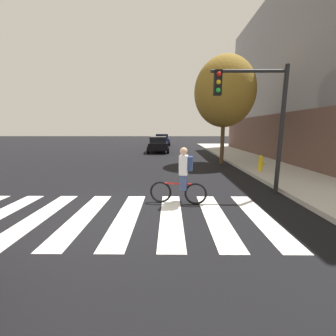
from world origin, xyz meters
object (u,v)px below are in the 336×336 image
cyclist (182,176)px  sedan_far (162,139)px  sedan_mid (158,144)px  street_tree_near (225,92)px  traffic_light_near (258,108)px  fire_hydrant (261,163)px

cyclist → sedan_far: bearing=93.7°
sedan_mid → street_tree_near: 8.98m
sedan_mid → cyclist: cyclist is taller
sedan_mid → traffic_light_near: traffic_light_near is taller
sedan_far → cyclist: cyclist is taller
sedan_far → street_tree_near: bearing=-74.0°
sedan_far → fire_hydrant: bearing=-73.2°
sedan_mid → sedan_far: size_ratio=0.95×
sedan_far → street_tree_near: (4.44, -15.47, 3.61)m
sedan_mid → cyclist: size_ratio=2.55×
cyclist → street_tree_near: (2.96, 7.46, 3.56)m
sedan_far → sedan_mid: bearing=-90.1°
cyclist → street_tree_near: 8.78m
cyclist → fire_hydrant: size_ratio=2.18×
sedan_mid → fire_hydrant: 11.50m
sedan_far → traffic_light_near: bearing=-79.7°
sedan_mid → fire_hydrant: (5.63, -10.02, -0.23)m
fire_hydrant → cyclist: bearing=-133.6°
cyclist → traffic_light_near: 3.38m
sedan_far → fire_hydrant: (5.62, -18.59, -0.26)m
sedan_far → cyclist: bearing=-86.3°
sedan_far → traffic_light_near: (3.97, -21.86, 2.07)m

